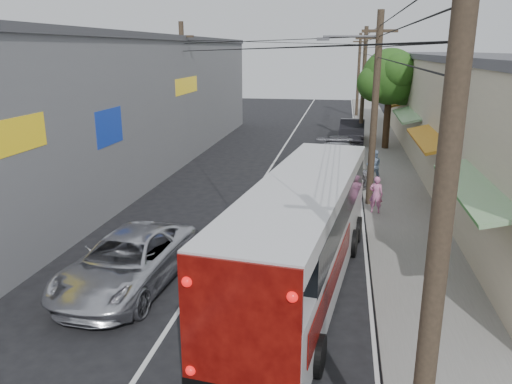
# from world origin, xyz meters

# --- Properties ---
(ground) EXTENTS (120.00, 120.00, 0.00)m
(ground) POSITION_xyz_m (0.00, 0.00, 0.00)
(ground) COLOR black
(ground) RESTS_ON ground
(sidewalk) EXTENTS (3.00, 80.00, 0.12)m
(sidewalk) POSITION_xyz_m (6.50, 20.00, 0.06)
(sidewalk) COLOR slate
(sidewalk) RESTS_ON ground
(building_right) EXTENTS (7.09, 40.00, 6.25)m
(building_right) POSITION_xyz_m (10.99, 22.00, 3.15)
(building_right) COLOR #BAAF94
(building_right) RESTS_ON ground
(building_left) EXTENTS (7.20, 36.00, 7.25)m
(building_left) POSITION_xyz_m (-8.50, 18.00, 3.65)
(building_left) COLOR gray
(building_left) RESTS_ON ground
(utility_poles) EXTENTS (11.80, 45.28, 8.00)m
(utility_poles) POSITION_xyz_m (3.13, 20.33, 4.13)
(utility_poles) COLOR #473828
(utility_poles) RESTS_ON ground
(street_tree) EXTENTS (4.40, 4.00, 6.60)m
(street_tree) POSITION_xyz_m (6.87, 26.02, 4.67)
(street_tree) COLOR #3F2B19
(street_tree) RESTS_ON ground
(coach_bus) EXTENTS (3.58, 11.11, 3.15)m
(coach_bus) POSITION_xyz_m (3.01, 4.95, 1.63)
(coach_bus) COLOR silver
(coach_bus) RESTS_ON ground
(jeepney) EXTENTS (2.91, 5.64, 1.52)m
(jeepney) POSITION_xyz_m (-1.84, 4.10, 0.76)
(jeepney) COLOR silver
(jeepney) RESTS_ON ground
(parked_suv) EXTENTS (3.01, 6.12, 1.71)m
(parked_suv) POSITION_xyz_m (3.80, 17.56, 0.86)
(parked_suv) COLOR #A2A1A9
(parked_suv) RESTS_ON ground
(parked_car_mid) EXTENTS (2.10, 4.69, 1.57)m
(parked_car_mid) POSITION_xyz_m (3.80, 21.57, 0.78)
(parked_car_mid) COLOR #232328
(parked_car_mid) RESTS_ON ground
(parked_car_far) EXTENTS (1.87, 5.00, 1.63)m
(parked_car_far) POSITION_xyz_m (4.60, 28.39, 0.82)
(parked_car_far) COLOR black
(parked_car_far) RESTS_ON ground
(pedestrian_near) EXTENTS (0.61, 0.46, 1.51)m
(pedestrian_near) POSITION_xyz_m (5.40, 11.77, 0.87)
(pedestrian_near) COLOR pink
(pedestrian_near) RESTS_ON sidewalk
(pedestrian_far) EXTENTS (0.82, 0.67, 1.57)m
(pedestrian_far) POSITION_xyz_m (5.57, 16.93, 0.90)
(pedestrian_far) COLOR #8DA9CD
(pedestrian_far) RESTS_ON sidewalk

